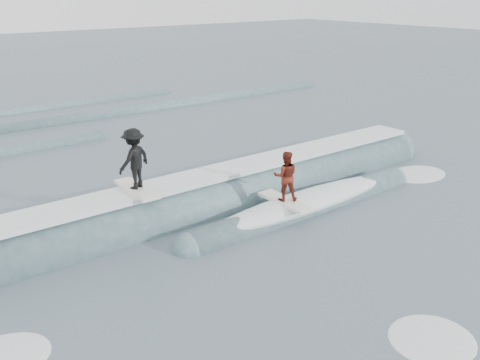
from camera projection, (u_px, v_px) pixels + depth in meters
ground at (300, 243)px, 15.13m from camera, size 160.00×160.00×0.00m
breaking_wave at (234, 203)px, 17.81m from camera, size 20.19×3.88×2.20m
surfer_black at (134, 161)px, 15.41m from camera, size 1.32×2.02×1.89m
surfer_red at (285, 179)px, 16.33m from camera, size 0.96×2.01×1.67m
whitewater at (412, 248)px, 14.85m from camera, size 18.13×8.10×0.10m
far_swells at (51, 126)px, 27.72m from camera, size 40.08×8.65×0.80m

